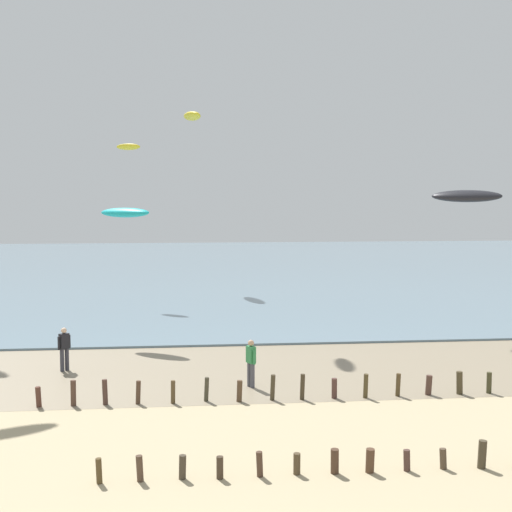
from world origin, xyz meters
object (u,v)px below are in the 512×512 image
Objects in this scene: kite_aloft_0 at (125,213)px; kite_aloft_9 at (192,116)px; person_mid_beach at (64,348)px; person_by_waterline at (251,362)px; kite_aloft_10 at (467,196)px; kite_aloft_4 at (128,147)px.

kite_aloft_9 reaches higher than kite_aloft_0.
person_mid_beach is 1.00× the size of person_by_waterline.
kite_aloft_10 is at bearing 16.78° from person_mid_beach.
kite_aloft_4 is (-0.75, 12.15, 3.92)m from kite_aloft_0.
kite_aloft_9 is 0.96× the size of kite_aloft_10.
kite_aloft_9 is at bearing 144.07° from kite_aloft_10.
kite_aloft_4 is 0.56× the size of kite_aloft_10.
kite_aloft_9 is (3.40, 19.35, 6.72)m from kite_aloft_0.
kite_aloft_4 reaches higher than kite_aloft_0.
person_mid_beach is at bearing 121.29° from kite_aloft_4.
person_mid_beach is at bearing 153.75° from kite_aloft_9.
kite_aloft_9 is at bearing 114.64° from kite_aloft_0.
kite_aloft_0 reaches higher than person_mid_beach.
kite_aloft_9 is at bearing -85.12° from kite_aloft_4.
person_by_waterline is 0.61× the size of kite_aloft_0.
kite_aloft_4 is at bearing 135.52° from kite_aloft_9.
kite_aloft_9 is 24.54m from kite_aloft_10.
person_by_waterline is at bearing -23.36° from person_mid_beach.
person_mid_beach is 28.53m from kite_aloft_9.
kite_aloft_10 is (17.27, -12.67, -3.14)m from kite_aloft_4.
kite_aloft_4 is at bearing 164.37° from kite_aloft_10.
kite_aloft_0 is 1.49× the size of kite_aloft_4.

